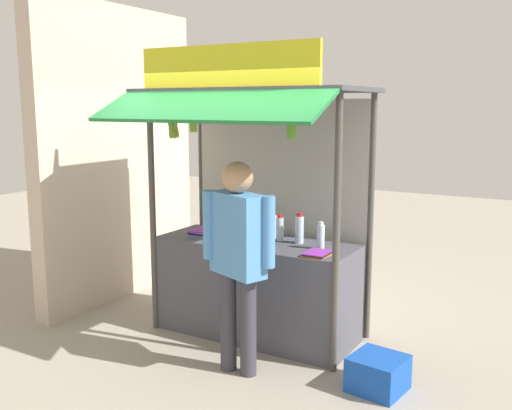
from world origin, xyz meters
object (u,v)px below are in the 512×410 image
water_bottle_far_right (299,229)px  magazine_stack_back_right (202,232)px  magazine_stack_front_left (249,243)px  vendor_person (238,248)px  banana_bunch_rightmost (292,131)px  banana_bunch_leftmost (173,129)px  magazine_stack_front_right (317,254)px  water_bottle_right (273,226)px  water_bottle_mid_left (280,228)px  water_bottle_left (321,236)px  banana_bunch_inner_right (193,125)px  water_bottle_center (237,223)px  plastic_crate (378,373)px  water_bottle_mid_right (254,225)px

water_bottle_far_right → magazine_stack_back_right: water_bottle_far_right is taller
magazine_stack_front_left → vendor_person: vendor_person is taller
magazine_stack_front_left → banana_bunch_rightmost: bearing=-24.2°
banana_bunch_leftmost → magazine_stack_back_right: bearing=92.5°
magazine_stack_front_right → banana_bunch_leftmost: banana_bunch_leftmost is taller
vendor_person → magazine_stack_front_right: bearing=-106.6°
magazine_stack_front_left → banana_bunch_leftmost: bearing=-159.3°
water_bottle_right → banana_bunch_leftmost: banana_bunch_leftmost is taller
magazine_stack_back_right → banana_bunch_rightmost: banana_bunch_rightmost is taller
water_bottle_mid_left → water_bottle_left: size_ratio=1.01×
banana_bunch_rightmost → banana_bunch_leftmost: 1.20m
water_bottle_right → banana_bunch_inner_right: (-0.46, -0.65, 0.99)m
banana_bunch_inner_right → vendor_person: (0.66, -0.32, -0.97)m
water_bottle_center → plastic_crate: size_ratio=0.63×
water_bottle_right → water_bottle_center: size_ratio=1.02×
water_bottle_far_right → water_bottle_mid_left: water_bottle_far_right is taller
water_bottle_center → vendor_person: 1.08m
vendor_person → plastic_crate: 1.48m
water_bottle_mid_right → vendor_person: bearing=-67.9°
magazine_stack_front_left → banana_bunch_leftmost: banana_bunch_leftmost is taller
water_bottle_center → magazine_stack_back_right: size_ratio=0.85×
water_bottle_center → magazine_stack_back_right: 0.37m
banana_bunch_leftmost → water_bottle_center: bearing=62.9°
water_bottle_mid_right → magazine_stack_front_left: (0.11, -0.27, -0.11)m
banana_bunch_rightmost → vendor_person: 1.04m
water_bottle_center → water_bottle_right: bearing=8.5°
vendor_person → banana_bunch_leftmost: bearing=1.3°
water_bottle_far_right → banana_bunch_inner_right: (-0.77, -0.59, 0.97)m
water_bottle_mid_right → banana_bunch_leftmost: 1.19m
water_bottle_far_right → water_bottle_mid_right: (-0.45, -0.08, 0.00)m
banana_bunch_rightmost → magazine_stack_back_right: bearing=159.7°
water_bottle_far_right → water_bottle_left: size_ratio=1.16×
water_bottle_mid_right → plastic_crate: water_bottle_mid_right is taller
water_bottle_mid_right → water_bottle_right: (0.14, 0.14, -0.02)m
water_bottle_far_right → banana_bunch_leftmost: bearing=-149.1°
magazine_stack_back_right → plastic_crate: bearing=-13.6°
water_bottle_mid_left → magazine_stack_front_left: size_ratio=0.87×
water_bottle_right → magazine_stack_front_right: water_bottle_right is taller
water_bottle_left → banana_bunch_rightmost: size_ratio=0.85×
water_bottle_left → plastic_crate: size_ratio=0.63×
water_bottle_mid_left → water_bottle_left: 0.49m
water_bottle_mid_right → magazine_stack_back_right: bearing=-173.7°
water_bottle_mid_right → magazine_stack_front_left: size_ratio=1.02×
water_bottle_right → water_bottle_center: 0.38m
water_bottle_center → magazine_stack_front_left: (0.35, -0.35, -0.08)m
magazine_stack_front_right → plastic_crate: bearing=-23.9°
water_bottle_mid_left → magazine_stack_front_right: bearing=-31.8°
magazine_stack_back_right → water_bottle_far_right: bearing=8.0°
water_bottle_mid_left → banana_bunch_inner_right: bearing=-133.4°
banana_bunch_rightmost → plastic_crate: (0.80, -0.04, -1.87)m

